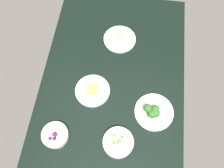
{
  "coord_description": "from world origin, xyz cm",
  "views": [
    {
      "loc": [
        -54.97,
        -7.23,
        128.76
      ],
      "look_at": [
        0.0,
        0.0,
        6.0
      ],
      "focal_mm": 38.22,
      "sensor_mm": 36.0,
      "label": 1
    }
  ],
  "objects_px": {
    "bowl_peas": "(118,142)",
    "plate_broccoli": "(154,112)",
    "plate_eggs": "(120,39)",
    "plate_cheese": "(93,90)",
    "bowl_berries": "(55,135)"
  },
  "relations": [
    {
      "from": "bowl_peas",
      "to": "plate_cheese",
      "type": "xyz_separation_m",
      "value": [
        0.27,
        0.18,
        -0.01
      ]
    },
    {
      "from": "bowl_peas",
      "to": "plate_broccoli",
      "type": "relative_size",
      "value": 0.75
    },
    {
      "from": "bowl_peas",
      "to": "plate_eggs",
      "type": "relative_size",
      "value": 0.79
    },
    {
      "from": "plate_cheese",
      "to": "plate_broccoli",
      "type": "bearing_deg",
      "value": -103.74
    },
    {
      "from": "plate_broccoli",
      "to": "plate_cheese",
      "type": "bearing_deg",
      "value": 76.26
    },
    {
      "from": "bowl_peas",
      "to": "bowl_berries",
      "type": "bearing_deg",
      "value": 90.73
    },
    {
      "from": "bowl_peas",
      "to": "bowl_berries",
      "type": "relative_size",
      "value": 1.14
    },
    {
      "from": "plate_cheese",
      "to": "bowl_berries",
      "type": "bearing_deg",
      "value": 151.66
    },
    {
      "from": "plate_broccoli",
      "to": "bowl_berries",
      "type": "relative_size",
      "value": 1.53
    },
    {
      "from": "plate_broccoli",
      "to": "plate_eggs",
      "type": "distance_m",
      "value": 0.51
    },
    {
      "from": "bowl_peas",
      "to": "plate_eggs",
      "type": "distance_m",
      "value": 0.64
    },
    {
      "from": "bowl_berries",
      "to": "plate_cheese",
      "type": "distance_m",
      "value": 0.31
    },
    {
      "from": "bowl_peas",
      "to": "plate_cheese",
      "type": "relative_size",
      "value": 0.81
    },
    {
      "from": "bowl_peas",
      "to": "plate_cheese",
      "type": "height_order",
      "value": "bowl_peas"
    },
    {
      "from": "plate_broccoli",
      "to": "plate_cheese",
      "type": "relative_size",
      "value": 1.08
    }
  ]
}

